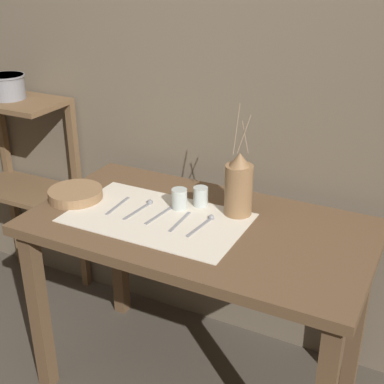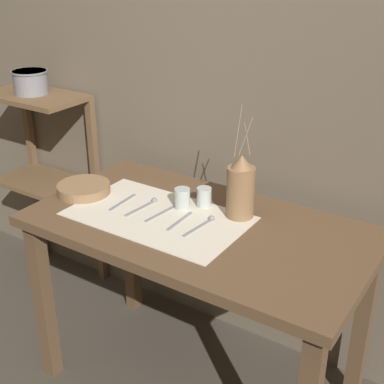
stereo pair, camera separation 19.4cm
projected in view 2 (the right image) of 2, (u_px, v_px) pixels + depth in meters
name	position (u px, v px, depth m)	size (l,w,h in m)	color
ground_plane	(198.00, 383.00, 2.31)	(12.00, 12.00, 0.00)	#473F35
stone_wall_back	(260.00, 88.00, 2.15)	(7.00, 0.06, 2.40)	#6B5E4C
wooden_table	(198.00, 249.00, 2.03)	(1.28, 0.69, 0.79)	brown
wooden_shelf_unit	(47.00, 153.00, 2.78)	(0.51, 0.30, 1.06)	brown
linen_cloth	(158.00, 216.00, 2.03)	(0.67, 0.40, 0.00)	beige
pitcher_with_flowers	(241.00, 189.00, 1.98)	(0.11, 0.11, 0.44)	olive
wooden_bowl	(84.00, 189.00, 2.21)	(0.22, 0.22, 0.04)	#8E6B47
glass_tumbler_near	(182.00, 198.00, 2.07)	(0.06, 0.06, 0.08)	#B7C1BC
glass_tumbler_far	(204.00, 197.00, 2.09)	(0.06, 0.06, 0.08)	#B7C1BC
fork_outer	(122.00, 202.00, 2.13)	(0.02, 0.16, 0.00)	gray
spoon_inner	(149.00, 203.00, 2.12)	(0.03, 0.18, 0.02)	gray
fork_inner	(160.00, 214.00, 2.04)	(0.03, 0.16, 0.00)	gray
knife_center	(180.00, 221.00, 1.98)	(0.02, 0.16, 0.00)	gray
spoon_outer	(207.00, 222.00, 1.97)	(0.04, 0.18, 0.02)	gray
metal_pot_large	(31.00, 81.00, 2.60)	(0.17, 0.17, 0.11)	gray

